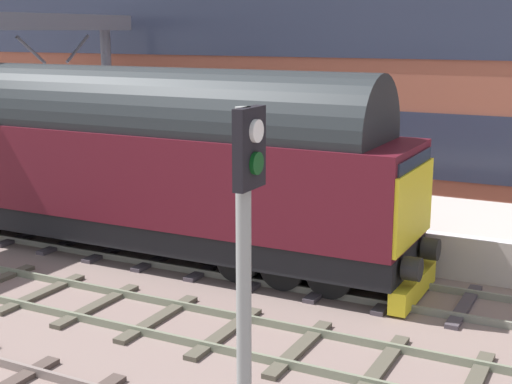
{
  "coord_description": "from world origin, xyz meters",
  "views": [
    {
      "loc": [
        -14.35,
        -5.49,
        5.52
      ],
      "look_at": [
        0.2,
        1.95,
        1.89
      ],
      "focal_mm": 51.09,
      "sensor_mm": 36.0,
      "label": 1
    }
  ],
  "objects": [
    {
      "name": "waiting_passenger",
      "position": [
        2.59,
        0.87,
        1.99
      ],
      "size": [
        0.36,
        0.51,
        1.64
      ],
      "rotation": [
        0.0,
        0.0,
        1.64
      ],
      "color": "#32272E",
      "rests_on": "station_platform"
    },
    {
      "name": "ground_plane",
      "position": [
        0.0,
        0.0,
        0.0
      ],
      "size": [
        140.0,
        140.0,
        0.0
      ],
      "primitive_type": "plane",
      "color": "slate",
      "rests_on": "ground"
    },
    {
      "name": "track_adjacent_west",
      "position": [
        -3.39,
        0.0,
        0.06
      ],
      "size": [
        2.5,
        60.0,
        0.15
      ],
      "color": "slate",
      "rests_on": "ground"
    },
    {
      "name": "track_main",
      "position": [
        0.0,
        0.0,
        0.06
      ],
      "size": [
        2.5,
        60.0,
        0.15
      ],
      "color": "gray",
      "rests_on": "ground"
    },
    {
      "name": "diesel_locomotive",
      "position": [
        0.0,
        6.84,
        2.48
      ],
      "size": [
        2.74,
        17.68,
        4.68
      ],
      "color": "black",
      "rests_on": "ground"
    },
    {
      "name": "station_platform",
      "position": [
        3.6,
        0.0,
        0.5
      ],
      "size": [
        4.0,
        44.0,
        1.01
      ],
      "color": "#BCB0A8",
      "rests_on": "ground"
    },
    {
      "name": "signal_post_mid",
      "position": [
        -8.86,
        -2.58,
        3.01
      ],
      "size": [
        0.44,
        0.22,
        4.88
      ],
      "color": "gray",
      "rests_on": "ground"
    }
  ]
}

